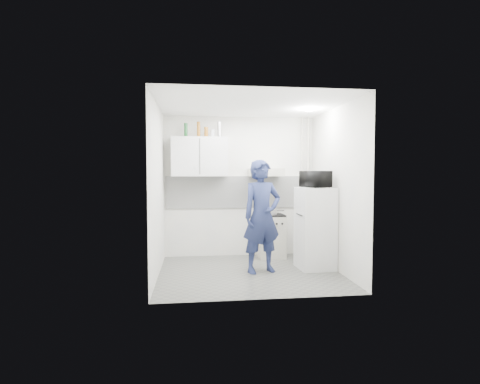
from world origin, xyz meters
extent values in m
plane|color=#55564F|center=(0.00, 0.00, 0.00)|extent=(2.80, 2.80, 0.00)
plane|color=white|center=(0.00, 0.00, 2.60)|extent=(2.80, 2.80, 0.00)
plane|color=white|center=(0.00, 1.25, 1.30)|extent=(2.80, 0.00, 2.80)
plane|color=white|center=(-1.40, 0.00, 1.30)|extent=(0.00, 2.60, 2.60)
plane|color=white|center=(1.40, 0.00, 1.30)|extent=(0.00, 2.60, 2.60)
imported|color=#1E264D|center=(0.20, 0.01, 0.88)|extent=(0.74, 0.60, 1.77)
cube|color=#B8B4A3|center=(0.55, 1.00, 0.38)|extent=(0.48, 0.48, 0.77)
cube|color=white|center=(1.10, 0.12, 0.66)|extent=(0.58, 0.58, 1.32)
cube|color=black|center=(0.55, 1.00, 0.78)|extent=(0.46, 0.46, 0.03)
cylinder|color=silver|center=(0.56, 0.93, 0.84)|extent=(0.16, 0.16, 0.09)
imported|color=black|center=(1.10, 0.12, 1.46)|extent=(0.56, 0.44, 0.27)
cylinder|color=#144C1E|center=(-0.99, 1.07, 2.32)|extent=(0.06, 0.06, 0.25)
cylinder|color=brown|center=(-0.76, 1.07, 2.34)|extent=(0.06, 0.06, 0.27)
cylinder|color=brown|center=(-0.63, 1.07, 2.29)|extent=(0.07, 0.07, 0.18)
cylinder|color=#B2B7BC|center=(-0.52, 1.07, 2.27)|extent=(0.07, 0.07, 0.14)
cylinder|color=silver|center=(-0.39, 1.07, 2.34)|extent=(0.07, 0.07, 0.28)
cube|color=white|center=(-0.75, 1.07, 1.85)|extent=(1.00, 0.35, 0.70)
cube|color=#B8B4A3|center=(0.45, 1.00, 1.57)|extent=(0.60, 0.50, 0.14)
cube|color=white|center=(0.00, 1.24, 1.20)|extent=(2.74, 0.03, 0.60)
cylinder|color=#B8B4A3|center=(1.30, 1.17, 1.30)|extent=(0.05, 0.05, 2.60)
cylinder|color=#B8B4A3|center=(1.18, 1.17, 1.30)|extent=(0.04, 0.04, 2.60)
cylinder|color=white|center=(1.00, 0.20, 2.57)|extent=(0.10, 0.10, 0.02)
camera|label=1|loc=(-0.85, -5.72, 1.57)|focal=28.00mm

